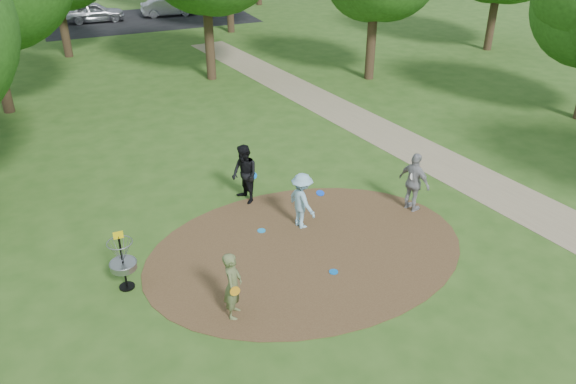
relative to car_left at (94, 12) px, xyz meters
name	(u,v)px	position (x,y,z in m)	size (l,w,h in m)	color
ground	(307,250)	(1.59, -30.54, -0.67)	(100.00, 100.00, 0.00)	#2D5119
dirt_clearing	(307,250)	(1.59, -30.54, -0.66)	(8.40, 8.40, 0.02)	#47301C
footpath	(460,172)	(8.09, -28.54, -0.67)	(2.00, 40.00, 0.01)	#8C7A5B
parking_lot	(150,19)	(3.59, -0.54, -0.67)	(14.00, 8.00, 0.01)	black
player_observer_with_disc	(233,285)	(-0.92, -32.15, 0.13)	(0.62, 0.70, 1.61)	#5D683C
player_throwing_with_disc	(302,201)	(1.95, -29.45, 0.13)	(1.03, 1.12, 1.60)	#8EBFD4
player_walking_with_disc	(245,174)	(1.01, -27.51, 0.22)	(0.82, 0.97, 1.78)	black
player_waiting_with_disc	(414,183)	(5.23, -29.90, 0.21)	(0.70, 1.12, 1.77)	#959598
disc_ground_cyan	(261,231)	(0.84, -29.26, -0.64)	(0.22, 0.22, 0.02)	#1B8FD8
disc_ground_blue	(334,272)	(1.77, -31.68, -0.64)	(0.22, 0.22, 0.02)	blue
car_left	(94,12)	(0.00, 0.00, 0.00)	(1.59, 3.94, 1.34)	#A5A6AC
car_right	(168,7)	(5.10, 0.00, -0.05)	(1.32, 3.79, 1.25)	#9B9CA3
disc_golf_basket	(122,256)	(-2.91, -30.24, 0.20)	(0.63, 0.63, 1.54)	black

